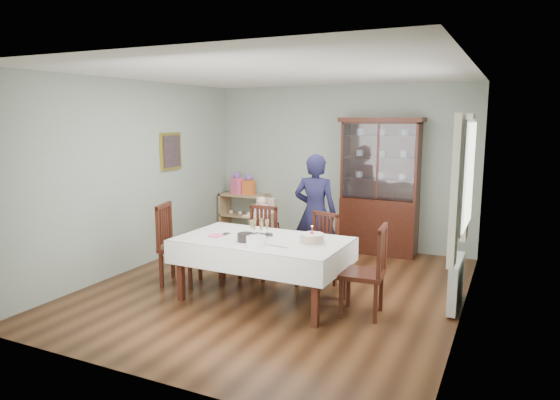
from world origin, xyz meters
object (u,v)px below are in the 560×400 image
Objects in this scene: chair_end_left at (179,260)px; champagne_tray at (260,231)px; chair_far_right at (317,265)px; woman at (315,213)px; dining_table at (263,269)px; china_cabinet at (380,184)px; high_chair at (262,236)px; gift_bag_pink at (237,184)px; birthday_cake at (312,239)px; chair_far_left at (258,256)px; chair_end_right at (364,289)px; sideboard at (244,215)px; gift_bag_orange at (249,185)px.

chair_end_left reaches higher than champagne_tray.
woman is at bearing 130.46° from chair_far_right.
dining_table is 0.93× the size of china_cabinet.
high_chair is (-1.50, -1.20, -0.73)m from china_cabinet.
high_chair is 2.48× the size of gift_bag_pink.
gift_bag_pink reaches higher than birthday_cake.
chair_end_right reaches higher than chair_far_left.
chair_end_left reaches higher than chair_far_right.
china_cabinet is at bearing -120.65° from woman.
woman reaches higher than chair_far_left.
woman is 5.35× the size of birthday_cake.
dining_table is 2.89m from china_cabinet.
chair_end_right is at bearing -79.04° from china_cabinet.
sideboard is at bearing -136.32° from chair_end_right.
dining_table is 3.37m from gift_bag_pink.
champagne_tray reaches higher than dining_table.
chair_end_right is at bearing -28.36° from high_chair.
gift_bag_pink is at bearing -134.83° from chair_end_right.
gift_bag_pink is (-2.05, 1.32, 0.14)m from woman.
dining_table is 1.28m from chair_end_left.
chair_far_left is at bearing 121.45° from dining_table.
woman is 2.44m from gift_bag_pink.
chair_end_right reaches higher than chair_far_right.
chair_far_right is 0.98m from champagne_tray.
chair_far_left is 2.62× the size of gift_bag_orange.
sideboard is at bearing 8.26° from gift_bag_pink.
champagne_tray is (1.19, 0.02, 0.50)m from chair_end_left.
birthday_cake is at bearing -39.31° from high_chair.
dining_table is 3.25m from sideboard.
chair_far_left is at bearing -59.70° from high_chair.
chair_far_left reaches higher than chair_far_right.
gift_bag_pink is (-2.54, 2.67, 0.16)m from birthday_cake.
high_chair is at bearing -53.54° from gift_bag_orange.
chair_far_right is 0.96× the size of high_chair.
champagne_tray is at bearing -110.33° from chair_far_right.
champagne_tray is at bearing -60.37° from chair_far_left.
chair_far_right is 0.93× the size of chair_end_right.
chair_end_right is (1.22, 0.08, -0.08)m from dining_table.
chair_end_right is 4.15m from gift_bag_pink.
champagne_tray is at bearing 174.52° from birthday_cake.
birthday_cake is 3.69m from gift_bag_pink.
woman reaches higher than chair_end_left.
high_chair is at bearing 116.64° from champagne_tray.
high_chair is at bearing -141.29° from china_cabinet.
champagne_tray is at bearing -58.56° from gift_bag_orange.
chair_far_right is 2.37× the size of gift_bag_pink.
high_chair is at bearing 113.21° from chair_far_left.
chair_end_right is 3.26× the size of birthday_cake.
chair_end_left is 1.07× the size of high_chair.
chair_end_right is at bearing -22.70° from chair_far_left.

